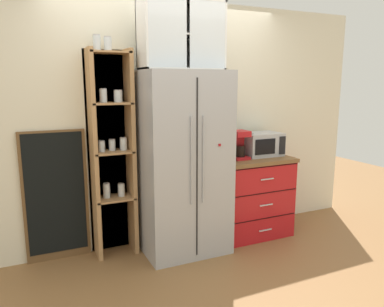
# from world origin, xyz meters

# --- Properties ---
(ground_plane) EXTENTS (10.49, 10.49, 0.00)m
(ground_plane) POSITION_xyz_m (0.00, 0.00, 0.00)
(ground_plane) COLOR olive
(wall_back_cream) EXTENTS (4.81, 0.10, 2.55)m
(wall_back_cream) POSITION_xyz_m (0.00, 0.40, 1.27)
(wall_back_cream) COLOR silver
(wall_back_cream) RESTS_ON ground
(refrigerator) EXTENTS (0.84, 0.68, 1.83)m
(refrigerator) POSITION_xyz_m (0.00, 0.02, 0.92)
(refrigerator) COLOR #ADAFB5
(refrigerator) RESTS_ON ground
(pantry_shelf_column) EXTENTS (0.44, 0.30, 2.15)m
(pantry_shelf_column) POSITION_xyz_m (-0.66, 0.28, 1.07)
(pantry_shelf_column) COLOR brown
(pantry_shelf_column) RESTS_ON ground
(counter_cabinet) EXTENTS (0.84, 0.59, 0.90)m
(counter_cabinet) POSITION_xyz_m (0.87, 0.07, 0.45)
(counter_cabinet) COLOR red
(counter_cabinet) RESTS_ON ground
(microwave) EXTENTS (0.44, 0.33, 0.26)m
(microwave) POSITION_xyz_m (1.01, 0.12, 1.03)
(microwave) COLOR #ADAFB5
(microwave) RESTS_ON counter_cabinet
(coffee_maker) EXTENTS (0.17, 0.20, 0.31)m
(coffee_maker) POSITION_xyz_m (0.68, 0.08, 1.05)
(coffee_maker) COLOR red
(coffee_maker) RESTS_ON counter_cabinet
(mug_sage) EXTENTS (0.12, 0.09, 0.08)m
(mug_sage) POSITION_xyz_m (0.53, 0.04, 0.94)
(mug_sage) COLOR #8CA37F
(mug_sage) RESTS_ON counter_cabinet
(mug_red) EXTENTS (0.11, 0.07, 0.09)m
(mug_red) POSITION_xyz_m (0.87, 0.06, 0.94)
(mug_red) COLOR red
(mug_red) RESTS_ON counter_cabinet
(bottle_clear) EXTENTS (0.06, 0.06, 0.26)m
(bottle_clear) POSITION_xyz_m (0.87, 0.08, 1.01)
(bottle_clear) COLOR silver
(bottle_clear) RESTS_ON counter_cabinet
(bottle_cobalt) EXTENTS (0.06, 0.06, 0.28)m
(bottle_cobalt) POSITION_xyz_m (0.87, 0.17, 1.02)
(bottle_cobalt) COLOR navy
(bottle_cobalt) RESTS_ON counter_cabinet
(upper_cabinet) EXTENTS (0.81, 0.32, 0.65)m
(upper_cabinet) POSITION_xyz_m (0.00, 0.07, 2.15)
(upper_cabinet) COLOR silver
(upper_cabinet) RESTS_ON refrigerator
(chalkboard_menu) EXTENTS (0.60, 0.04, 1.28)m
(chalkboard_menu) POSITION_xyz_m (-1.20, 0.33, 0.64)
(chalkboard_menu) COLOR brown
(chalkboard_menu) RESTS_ON ground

